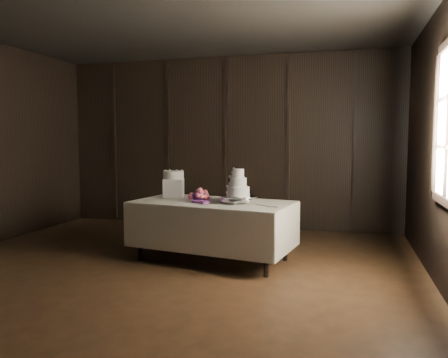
# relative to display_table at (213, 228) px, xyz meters

# --- Properties ---
(room) EXTENTS (6.08, 7.08, 3.08)m
(room) POSITION_rel_display_table_xyz_m (-0.44, -1.26, 1.08)
(room) COLOR black
(room) RESTS_ON ground
(display_table) EXTENTS (2.13, 1.34, 0.76)m
(display_table) POSITION_rel_display_table_xyz_m (0.00, 0.00, 0.00)
(display_table) COLOR beige
(display_table) RESTS_ON ground
(cake_stand) EXTENTS (0.53, 0.53, 0.09)m
(cake_stand) POSITION_rel_display_table_xyz_m (0.34, -0.03, 0.39)
(cake_stand) COLOR silver
(cake_stand) RESTS_ON display_table
(wedding_cake) EXTENTS (0.32, 0.28, 0.33)m
(wedding_cake) POSITION_rel_display_table_xyz_m (0.32, -0.04, 0.56)
(wedding_cake) COLOR white
(wedding_cake) RESTS_ON cake_stand
(bouquet) EXTENTS (0.45, 0.50, 0.20)m
(bouquet) POSITION_rel_display_table_xyz_m (-0.16, -0.05, 0.41)
(bouquet) COLOR #D14E79
(bouquet) RESTS_ON display_table
(box_pedestal) EXTENTS (0.31, 0.31, 0.25)m
(box_pedestal) POSITION_rel_display_table_xyz_m (-0.64, 0.28, 0.47)
(box_pedestal) COLOR white
(box_pedestal) RESTS_ON display_table
(small_cake) EXTENTS (0.37, 0.37, 0.11)m
(small_cake) POSITION_rel_display_table_xyz_m (-0.64, 0.28, 0.65)
(small_cake) COLOR white
(small_cake) RESTS_ON box_pedestal
(cake_knife) EXTENTS (0.32, 0.23, 0.01)m
(cake_knife) POSITION_rel_display_table_xyz_m (0.69, -0.23, 0.35)
(cake_knife) COLOR silver
(cake_knife) RESTS_ON display_table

